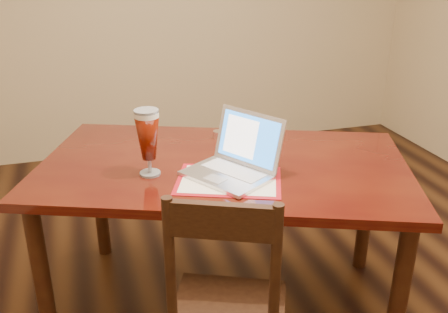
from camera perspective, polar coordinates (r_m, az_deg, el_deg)
name	(u,v)px	position (r m, az deg, el deg)	size (l,w,h in m)	color
dining_table	(222,180)	(2.40, -0.25, -2.71)	(1.97, 1.55, 1.12)	#461409
dining_chair	(227,312)	(1.97, 0.32, -17.40)	(0.57, 0.56, 1.03)	black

